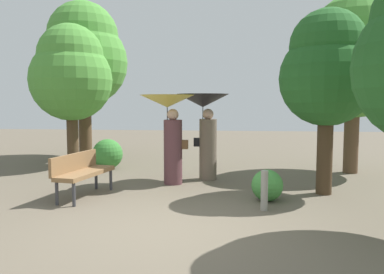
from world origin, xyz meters
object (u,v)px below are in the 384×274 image
Objects in this scene: park_bench at (82,170)px; tree_mid_right at (354,56)px; person_left at (170,120)px; tree_near_left at (71,73)px; tree_mid_left at (83,55)px; tree_near_right at (327,69)px; person_right at (205,117)px; path_marker_post at (264,191)px.

tree_mid_right reaches higher than park_bench.
person_left is at bearing -156.87° from tree_mid_right.
tree_near_left is 0.79× the size of tree_mid_left.
tree_near_right is at bearing -104.31° from person_left.
person_right is at bearing -54.13° from person_left.
tree_mid_left is (-4.26, 3.37, 1.92)m from person_right.
park_bench is 0.43× the size of tree_near_right.
tree_near_left reaches higher than person_right.
park_bench is (-2.19, -1.97, -0.95)m from person_right.
tree_near_left is 5.97× the size of path_marker_post.
tree_near_left is at bearing 177.78° from tree_mid_right.
person_right reaches higher than park_bench.
tree_mid_right is (1.21, 2.50, 0.53)m from tree_near_right.
tree_near_right is at bearing 46.77° from path_marker_post.
person_right is (0.73, 0.59, 0.04)m from person_left.
tree_mid_right is (4.39, 1.88, 1.55)m from person_left.
tree_near_left is 6.96m from tree_near_right.
tree_near_right is 5.35× the size of path_marker_post.
park_bench is at bearing 128.53° from person_right.
tree_mid_right reaches higher than tree_near_right.
person_left is 2.20m from park_bench.
tree_near_right is at bearing -115.82° from tree_mid_right.
tree_mid_left is at bearing 30.75° from park_bench.
tree_near_right is 0.71× the size of tree_mid_left.
tree_near_right reaches higher than person_left.
park_bench is 0.39× the size of tree_near_left.
tree_mid_left is at bearing 100.88° from tree_near_left.
tree_mid_right is at bearing -14.76° from tree_mid_left.
person_left is 2.93× the size of path_marker_post.
tree_near_left is at bearing 156.37° from tree_near_right.
person_right is 5.76m from tree_mid_left.
tree_near_right is at bearing -34.30° from tree_mid_left.
tree_mid_right is (7.93, -2.09, -0.42)m from tree_mid_left.
tree_mid_right reaches higher than person_left.
person_left is at bearing 125.87° from person_right.
park_bench is at bearing -170.77° from tree_near_right.
tree_mid_left is (-3.53, 3.97, 1.96)m from person_left.
person_right is 4.17m from tree_mid_right.
tree_mid_left is at bearing 145.70° from tree_near_right.
park_bench is 7.14m from tree_mid_right.
park_bench is 6.40m from tree_mid_left.
person_right is at bearing -21.96° from tree_near_left.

